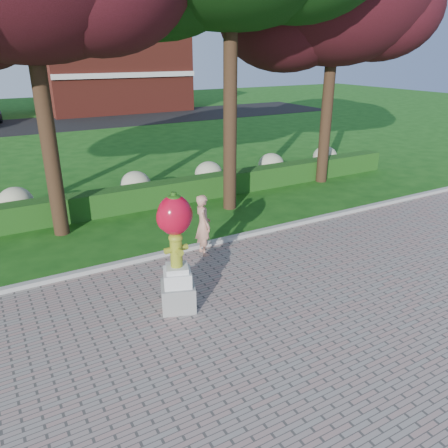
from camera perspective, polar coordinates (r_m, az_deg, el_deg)
name	(u,v)px	position (r m, az deg, el deg)	size (l,w,h in m)	color
ground	(217,312)	(9.29, -0.90, -11.46)	(100.00, 100.00, 0.00)	#174C13
curb	(163,255)	(11.64, -8.02, -3.99)	(40.00, 0.18, 0.15)	#ADADA5
lawn_hedge	(117,201)	(15.07, -13.80, 2.97)	(24.00, 0.70, 0.80)	#1C4513
hydrangea_row	(124,186)	(16.09, -12.92, 4.80)	(20.10, 1.10, 0.99)	#B6B48B
street	(33,125)	(35.40, -23.70, 11.72)	(50.00, 8.00, 0.02)	black
building_right	(113,73)	(42.52, -14.25, 18.57)	(12.00, 8.00, 6.40)	maroon
hydrant_sculpture	(176,249)	(8.78, -6.27, -3.31)	(0.88, 0.88, 2.54)	gray
woman	(203,225)	(11.36, -2.74, -0.12)	(0.60, 0.39, 1.64)	tan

